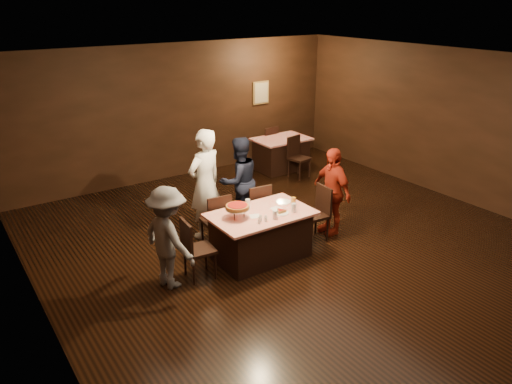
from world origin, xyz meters
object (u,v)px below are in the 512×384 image
diner_red_shirt (332,191)px  glass_amber (293,202)px  chair_back_near (299,158)px  diner_navy_hoodie (239,181)px  back_table (281,154)px  diner_white_jacket (205,184)px  chair_far_left (215,220)px  main_table (261,235)px  chair_end_left (199,248)px  plate_empty (283,202)px  chair_far_right (255,209)px  chair_end_right (314,214)px  glass_back (248,203)px  glass_front_left (275,215)px  chair_back_far (267,144)px  diner_grey_knit (168,238)px  glass_front_right (294,208)px  pizza_stand (237,207)px

diner_red_shirt → glass_amber: bearing=-79.4°
chair_back_near → diner_navy_hoodie: 2.80m
back_table → diner_white_jacket: bearing=-146.5°
back_table → chair_far_left: chair_far_left is taller
chair_far_left → diner_navy_hoodie: bearing=-140.8°
main_table → chair_end_left: size_ratio=1.68×
back_table → plate_empty: bearing=-126.4°
glass_amber → chair_far_right: bearing=104.0°
chair_end_right → chair_back_near: size_ratio=1.00×
glass_amber → glass_back: same height
back_table → chair_far_left: size_ratio=1.37×
chair_far_right → glass_front_left: size_ratio=6.79×
chair_end_left → glass_back: (1.05, 0.30, 0.37)m
chair_back_far → glass_back: size_ratio=6.79×
chair_far_left → diner_red_shirt: size_ratio=0.61×
chair_far_right → chair_back_far: (2.49, 3.17, 0.00)m
chair_back_far → chair_far_right: bearing=47.1°
chair_far_right → diner_red_shirt: size_ratio=0.61×
chair_far_left → glass_amber: bearing=146.2°
chair_back_near → plate_empty: size_ratio=3.80×
chair_far_right → chair_back_far: same height
glass_front_left → chair_far_left: bearing=113.2°
chair_end_left → glass_front_left: chair_end_left is taller
main_table → diner_white_jacket: size_ratio=0.84×
diner_grey_knit → glass_front_right: diner_grey_knit is taller
diner_white_jacket → glass_back: diner_white_jacket is taller
chair_far_left → glass_front_right: (0.85, -1.00, 0.37)m
plate_empty → glass_front_left: (-0.50, -0.45, 0.06)m
chair_back_near → glass_front_left: 4.08m
plate_empty → glass_amber: 0.22m
glass_front_right → diner_navy_hoodie: bearing=90.7°
chair_end_right → diner_red_shirt: bearing=103.9°
chair_far_left → chair_end_right: size_ratio=1.00×
diner_red_shirt → main_table: bearing=-84.1°
glass_front_left → back_table: bearing=51.9°
chair_far_right → plate_empty: bearing=110.3°
chair_end_right → diner_white_jacket: size_ratio=0.50×
chair_far_left → plate_empty: chair_far_left is taller
glass_front_right → plate_empty: bearing=76.0°
back_table → chair_end_right: chair_end_right is taller
back_table → diner_red_shirt: size_ratio=0.84×
glass_back → plate_empty: bearing=-14.0°
diner_grey_knit → chair_end_right: bearing=-103.5°
main_table → plate_empty: plate_empty is taller
pizza_stand → glass_back: (0.35, 0.25, -0.11)m
chair_end_left → chair_end_right: bearing=-84.7°
main_table → glass_amber: glass_amber is taller
chair_far_right → glass_front_left: bearing=77.9°
glass_front_right → chair_end_right: bearing=21.0°
diner_grey_knit → plate_empty: diner_grey_knit is taller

